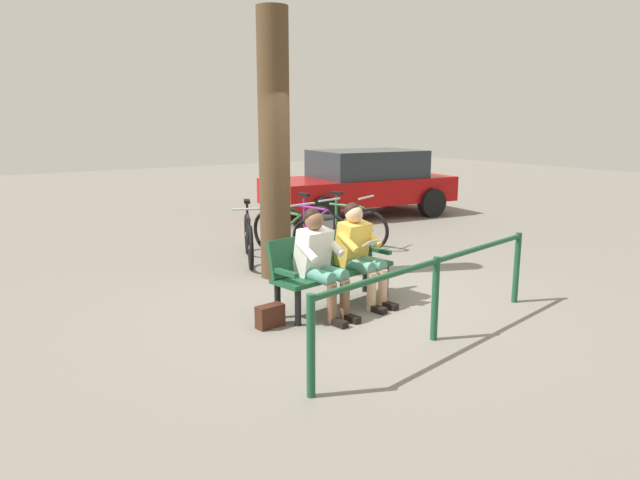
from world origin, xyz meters
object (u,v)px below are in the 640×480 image
object	(u,v)px
person_companion	(319,258)
bicycle_silver	(249,239)
bicycle_black	(286,234)
bicycle_green	(312,228)
parked_car	(362,182)
bench	(330,264)
handbag	(270,316)
bicycle_blue	(345,226)
litter_bin	(321,243)
person_reading	(359,249)
tree_trunk	(274,147)

from	to	relation	value
person_companion	bicycle_silver	distance (m)	2.73
bicycle_black	bicycle_green	bearing A→B (deg)	97.90
parked_car	bench	bearing A→B (deg)	55.13
bicycle_black	handbag	bearing A→B (deg)	-42.63
handbag	bicycle_blue	bearing A→B (deg)	-138.27
litter_bin	person_reading	bearing A→B (deg)	71.43
bicycle_silver	parked_car	distance (m)	4.77
litter_bin	parked_car	bearing A→B (deg)	-135.49
litter_bin	bicycle_black	bearing A→B (deg)	-91.20
bicycle_green	parked_car	size ratio (longest dim) A/B	0.38
bicycle_black	parked_car	distance (m)	4.23
litter_bin	bicycle_green	size ratio (longest dim) A/B	0.47
bench	bicycle_blue	xyz separation A→B (m)	(-2.10, -2.48, -0.15)
handbag	parked_car	xyz separation A→B (m)	(-5.27, -5.06, 0.65)
litter_bin	handbag	bearing A→B (deg)	42.48
person_companion	bicycle_silver	size ratio (longest dim) A/B	0.77
bicycle_silver	bicycle_blue	bearing A→B (deg)	115.61
person_reading	person_companion	distance (m)	0.64
person_companion	bicycle_blue	distance (m)	3.61
person_reading	person_companion	bearing A→B (deg)	-0.05
bicycle_blue	handbag	bearing A→B (deg)	-69.94
bicycle_black	bicycle_silver	distance (m)	0.65
bench	handbag	bearing A→B (deg)	4.79
person_reading	tree_trunk	bearing A→B (deg)	-91.56
person_companion	bicycle_green	xyz separation A→B (m)	(-1.78, -2.82, -0.30)
person_reading	tree_trunk	xyz separation A→B (m)	(0.21, -1.59, 1.12)
handbag	tree_trunk	distance (m)	2.61
tree_trunk	bench	bearing A→B (deg)	84.86
handbag	bicycle_blue	world-z (taller)	bicycle_blue
person_reading	parked_car	bearing A→B (deg)	-137.87
person_companion	litter_bin	distance (m)	2.00
tree_trunk	parked_car	size ratio (longest dim) A/B	0.81
handbag	person_companion	bearing A→B (deg)	-178.43
person_reading	tree_trunk	distance (m)	1.96
bench	parked_car	xyz separation A→B (m)	(-4.33, -4.83, 0.27)
litter_bin	bicycle_silver	xyz separation A→B (m)	(0.63, -1.04, -0.04)
person_companion	bicycle_black	distance (m)	2.90
person_reading	parked_car	world-z (taller)	parked_car
bicycle_black	parked_car	xyz separation A→B (m)	(-3.46, -2.40, 0.41)
handbag	litter_bin	bearing A→B (deg)	-137.52
handbag	bicycle_black	world-z (taller)	bicycle_black
bench	bicycle_black	distance (m)	2.58
bicycle_blue	bicycle_black	xyz separation A→B (m)	(1.22, 0.05, 0.00)
bicycle_green	bicycle_black	distance (m)	0.65
person_companion	tree_trunk	world-z (taller)	tree_trunk
bicycle_blue	parked_car	distance (m)	3.27
bench	parked_car	world-z (taller)	parked_car
person_reading	litter_bin	bearing A→B (deg)	-117.52
parked_car	handbag	bearing A→B (deg)	50.84
bench	parked_car	distance (m)	6.49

